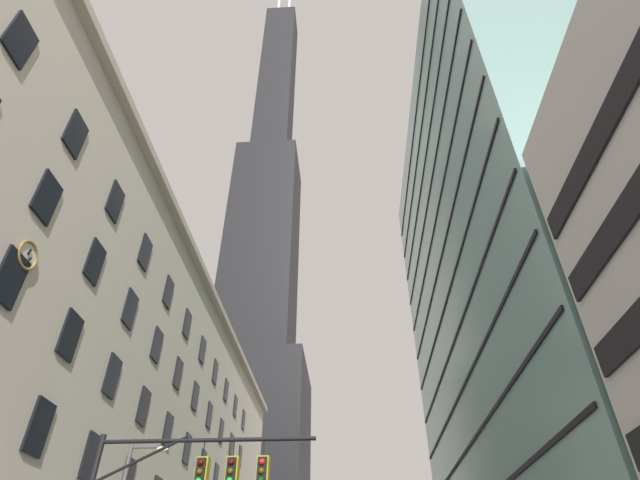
# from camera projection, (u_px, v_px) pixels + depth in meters

# --- Properties ---
(station_building) EXTENTS (12.73, 67.93, 27.22)m
(station_building) POSITION_uv_depth(u_px,v_px,m) (116.00, 434.00, 39.95)
(station_building) COLOR beige
(station_building) RESTS_ON ground
(dark_skyscraper) EXTENTS (26.55, 26.55, 232.08)m
(dark_skyscraper) POSITION_uv_depth(u_px,v_px,m) (259.00, 294.00, 130.16)
(dark_skyscraper) COLOR black
(dark_skyscraper) RESTS_ON ground
(glass_office_midrise) EXTENTS (19.24, 42.69, 52.50)m
(glass_office_midrise) POSITION_uv_depth(u_px,v_px,m) (547.00, 280.00, 44.91)
(glass_office_midrise) COLOR gray
(glass_office_midrise) RESTS_ON ground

